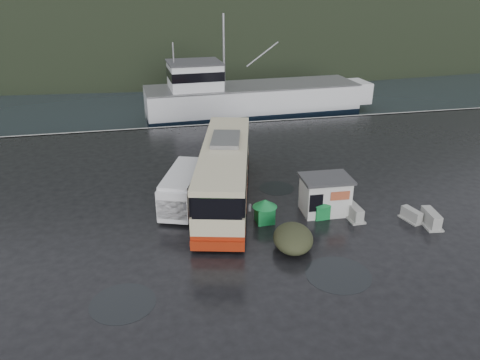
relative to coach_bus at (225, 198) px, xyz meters
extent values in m
plane|color=black|center=(0.52, -3.31, 0.00)|extent=(160.00, 160.00, 0.00)
cube|color=black|center=(0.52, 106.69, 0.00)|extent=(300.00, 180.00, 0.02)
cube|color=#999993|center=(0.52, 16.69, 0.00)|extent=(160.00, 0.60, 1.50)
ellipsoid|color=black|center=(10.52, 246.69, 0.00)|extent=(780.00, 540.00, 570.00)
cylinder|color=black|center=(3.86, -9.61, 0.01)|extent=(3.24, 3.24, 0.01)
cylinder|color=black|center=(-6.41, -9.66, 0.01)|extent=(2.95, 2.95, 0.01)
cylinder|color=black|center=(3.75, 0.84, 0.01)|extent=(2.39, 2.39, 0.01)
camera|label=1|loc=(-4.80, -27.28, 13.37)|focal=35.00mm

